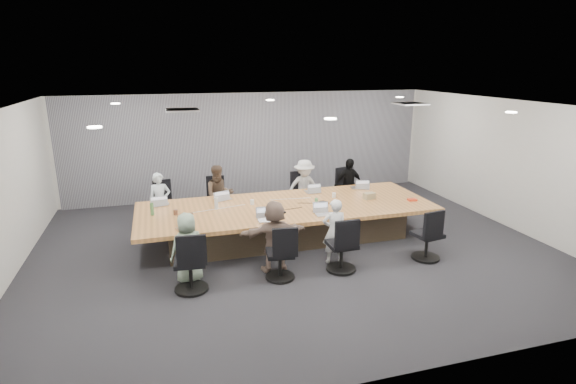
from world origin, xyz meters
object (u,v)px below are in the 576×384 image
object	(u,v)px
person_4	(188,248)
bottle_green_left	(152,209)
chair_4	(190,266)
laptop_2	(312,191)
person_1	(219,195)
laptop_6	(324,215)
person_5	(275,236)
laptop_5	(267,220)
chair_5	(280,257)
person_3	(348,185)
laptop_1	(223,199)
chair_1	(218,203)
chair_2	(300,196)
person_2	(304,188)
bottle_green_right	(316,204)
laptop_0	(160,204)
mug_brown	(176,212)
canvas_bag	(369,196)
person_6	(334,231)
chair_3	(342,192)
bottle_clear	(216,203)
laptop_4	(185,228)
snack_packet	(412,200)
chair_6	(342,249)
person_0	(160,201)
stapler	(316,211)
chair_0	(161,208)
laptop_3	(358,188)
conference_table	(287,221)

from	to	relation	value
person_4	bottle_green_left	distance (m)	1.60
chair_4	laptop_2	size ratio (longest dim) A/B	2.72
person_1	laptop_6	size ratio (longest dim) A/B	4.46
person_5	laptop_5	distance (m)	0.56
chair_5	person_3	world-z (taller)	person_3
laptop_1	chair_1	bearing A→B (deg)	-103.86
chair_2	laptop_1	world-z (taller)	laptop_1
chair_1	person_3	world-z (taller)	person_3
chair_1	chair_4	size ratio (longest dim) A/B	0.92
person_2	bottle_green_right	xyz separation A→B (m)	(-0.34, -1.78, 0.18)
chair_2	laptop_6	distance (m)	2.55
person_5	bottle_green_right	world-z (taller)	person_5
laptop_0	mug_brown	size ratio (longest dim) A/B	3.43
bottle_green_right	laptop_6	bearing A→B (deg)	-86.28
canvas_bag	person_6	bearing A→B (deg)	-135.70
person_5	bottle_green_right	size ratio (longest dim) A/B	5.44
chair_3	person_4	world-z (taller)	person_4
laptop_2	person_5	xyz separation A→B (m)	(-1.44, -2.15, -0.10)
laptop_1	bottle_clear	size ratio (longest dim) A/B	1.40
laptop_4	snack_packet	world-z (taller)	snack_packet
chair_6	person_1	distance (m)	3.51
person_0	laptop_5	size ratio (longest dim) A/B	3.81
stapler	mug_brown	bearing A→B (deg)	155.24
person_6	bottle_green_right	bearing A→B (deg)	-78.86
laptop_0	person_4	size ratio (longest dim) A/B	0.28
chair_4	chair_6	distance (m)	2.61
laptop_1	laptop_5	world-z (taller)	same
laptop_5	person_0	bearing A→B (deg)	132.97
person_2	chair_0	bearing A→B (deg)	177.42
chair_4	snack_packet	world-z (taller)	chair_4
person_5	canvas_bag	size ratio (longest dim) A/B	5.30
chair_3	laptop_3	world-z (taller)	chair_3
chair_0	chair_5	distance (m)	3.89
chair_0	person_1	world-z (taller)	person_1
bottle_green_left	bottle_green_right	size ratio (longest dim) A/B	1.02
laptop_5	bottle_green_left	distance (m)	2.24
conference_table	bottle_green_right	world-z (taller)	bottle_green_right
chair_5	person_3	distance (m)	4.01
chair_6	bottle_clear	size ratio (longest dim) A/B	3.35
chair_4	laptop_3	world-z (taller)	chair_4
chair_5	person_1	world-z (taller)	person_1
chair_4	person_6	bearing A→B (deg)	13.51
laptop_4	bottle_clear	distance (m)	1.18
person_0	bottle_clear	bearing A→B (deg)	-48.62
chair_0	person_6	world-z (taller)	person_6
chair_2	laptop_1	distance (m)	2.25
chair_1	bottle_clear	size ratio (longest dim) A/B	3.19
bottle_green_left	stapler	world-z (taller)	bottle_green_left
laptop_2	bottle_green_left	distance (m)	3.55
laptop_2	snack_packet	size ratio (longest dim) A/B	1.72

